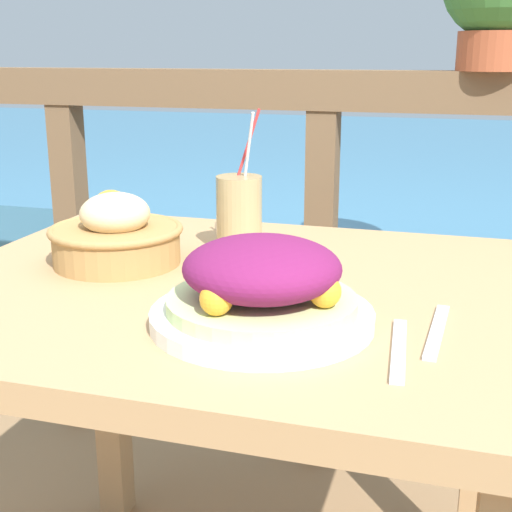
% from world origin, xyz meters
% --- Properties ---
extents(patio_table, '(0.91, 0.77, 0.70)m').
position_xyz_m(patio_table, '(0.00, 0.00, 0.59)').
color(patio_table, tan).
rests_on(patio_table, ground_plane).
extents(railing_fence, '(2.80, 0.08, 1.00)m').
position_xyz_m(railing_fence, '(-0.00, 0.69, 0.69)').
color(railing_fence, brown).
rests_on(railing_fence, ground_plane).
extents(sea_backdrop, '(12.00, 4.00, 0.50)m').
position_xyz_m(sea_backdrop, '(0.00, 3.19, 0.25)').
color(sea_backdrop, teal).
rests_on(sea_backdrop, ground_plane).
extents(salad_plate, '(0.28, 0.28, 0.11)m').
position_xyz_m(salad_plate, '(0.09, -0.15, 0.75)').
color(salad_plate, white).
rests_on(salad_plate, patio_table).
extents(drink_glass, '(0.08, 0.08, 0.24)m').
position_xyz_m(drink_glass, '(-0.04, 0.16, 0.77)').
color(drink_glass, tan).
rests_on(drink_glass, patio_table).
extents(bread_basket, '(0.22, 0.22, 0.12)m').
position_xyz_m(bread_basket, '(-0.21, 0.04, 0.75)').
color(bread_basket, '#AD7F47').
rests_on(bread_basket, patio_table).
extents(fork, '(0.03, 0.18, 0.00)m').
position_xyz_m(fork, '(0.27, -0.19, 0.71)').
color(fork, silver).
rests_on(fork, patio_table).
extents(knife, '(0.02, 0.18, 0.00)m').
position_xyz_m(knife, '(0.31, -0.12, 0.71)').
color(knife, silver).
rests_on(knife, patio_table).
extents(orange_near_basket, '(0.08, 0.08, 0.08)m').
position_xyz_m(orange_near_basket, '(-0.32, 0.24, 0.74)').
color(orange_near_basket, '#F9A328').
rests_on(orange_near_basket, patio_table).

